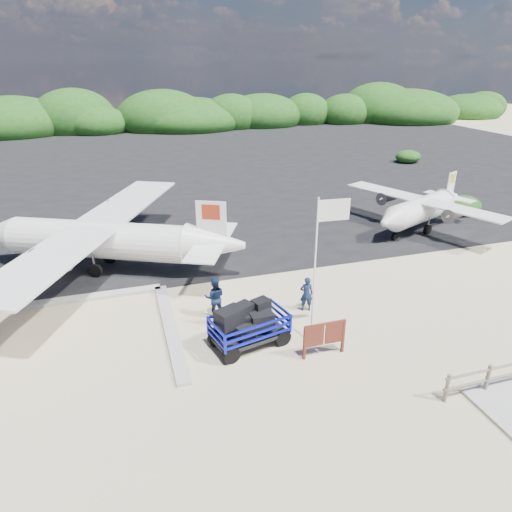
{
  "coord_description": "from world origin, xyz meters",
  "views": [
    {
      "loc": [
        -5.76,
        -13.81,
        9.68
      ],
      "look_at": [
        -0.35,
        3.71,
        1.65
      ],
      "focal_mm": 32.0,
      "sensor_mm": 36.0,
      "label": 1
    }
  ],
  "objects_px": {
    "baggage_cart": "(249,345)",
    "aircraft_small": "(20,173)",
    "signboard": "(323,355)",
    "aircraft_large": "(363,183)",
    "flagpole": "(310,343)",
    "crew_b": "(215,298)",
    "crew_a": "(306,294)"
  },
  "relations": [
    {
      "from": "baggage_cart",
      "to": "aircraft_small",
      "type": "bearing_deg",
      "value": 98.05
    },
    {
      "from": "signboard",
      "to": "aircraft_large",
      "type": "xyz_separation_m",
      "value": [
        13.37,
        20.94,
        0.0
      ]
    },
    {
      "from": "baggage_cart",
      "to": "signboard",
      "type": "distance_m",
      "value": 2.68
    },
    {
      "from": "flagpole",
      "to": "crew_b",
      "type": "bearing_deg",
      "value": 135.42
    },
    {
      "from": "flagpole",
      "to": "baggage_cart",
      "type": "bearing_deg",
      "value": 166.11
    },
    {
      "from": "crew_b",
      "to": "baggage_cart",
      "type": "bearing_deg",
      "value": 120.91
    },
    {
      "from": "signboard",
      "to": "aircraft_large",
      "type": "height_order",
      "value": "aircraft_large"
    },
    {
      "from": "aircraft_large",
      "to": "aircraft_small",
      "type": "bearing_deg",
      "value": 2.04
    },
    {
      "from": "crew_b",
      "to": "aircraft_small",
      "type": "xyz_separation_m",
      "value": [
        -11.55,
        29.52,
        -0.86
      ]
    },
    {
      "from": "signboard",
      "to": "crew_a",
      "type": "xyz_separation_m",
      "value": [
        0.64,
        3.09,
        0.76
      ]
    },
    {
      "from": "crew_a",
      "to": "aircraft_small",
      "type": "distance_m",
      "value": 33.79
    },
    {
      "from": "baggage_cart",
      "to": "crew_b",
      "type": "bearing_deg",
      "value": 94.57
    },
    {
      "from": "aircraft_large",
      "to": "crew_b",
      "type": "bearing_deg",
      "value": 72.11
    },
    {
      "from": "signboard",
      "to": "aircraft_large",
      "type": "bearing_deg",
      "value": 57.37
    },
    {
      "from": "flagpole",
      "to": "aircraft_small",
      "type": "height_order",
      "value": "flagpole"
    },
    {
      "from": "flagpole",
      "to": "crew_a",
      "type": "xyz_separation_m",
      "value": [
        0.76,
        2.27,
        0.76
      ]
    },
    {
      "from": "baggage_cart",
      "to": "crew_b",
      "type": "xyz_separation_m",
      "value": [
        -0.75,
        2.35,
        0.86
      ]
    },
    {
      "from": "aircraft_large",
      "to": "baggage_cart",
      "type": "bearing_deg",
      "value": 77.05
    },
    {
      "from": "signboard",
      "to": "crew_b",
      "type": "relative_size",
      "value": 0.96
    },
    {
      "from": "signboard",
      "to": "crew_b",
      "type": "height_order",
      "value": "crew_b"
    },
    {
      "from": "baggage_cart",
      "to": "signboard",
      "type": "xyz_separation_m",
      "value": [
        2.31,
        -1.36,
        0.0
      ]
    },
    {
      "from": "crew_a",
      "to": "crew_b",
      "type": "distance_m",
      "value": 3.75
    },
    {
      "from": "signboard",
      "to": "crew_a",
      "type": "bearing_deg",
      "value": 78.29
    },
    {
      "from": "crew_a",
      "to": "aircraft_small",
      "type": "height_order",
      "value": "crew_a"
    },
    {
      "from": "signboard",
      "to": "crew_a",
      "type": "relative_size",
      "value": 1.1
    },
    {
      "from": "crew_a",
      "to": "crew_b",
      "type": "xyz_separation_m",
      "value": [
        -3.69,
        0.62,
        0.11
      ]
    },
    {
      "from": "crew_a",
      "to": "aircraft_large",
      "type": "bearing_deg",
      "value": -114.31
    },
    {
      "from": "baggage_cart",
      "to": "crew_a",
      "type": "distance_m",
      "value": 3.5
    },
    {
      "from": "flagpole",
      "to": "crew_a",
      "type": "bearing_deg",
      "value": 71.44
    },
    {
      "from": "signboard",
      "to": "aircraft_small",
      "type": "xyz_separation_m",
      "value": [
        -14.61,
        33.24,
        0.0
      ]
    },
    {
      "from": "flagpole",
      "to": "crew_b",
      "type": "xyz_separation_m",
      "value": [
        -2.93,
        2.89,
        0.86
      ]
    },
    {
      "from": "baggage_cart",
      "to": "flagpole",
      "type": "distance_m",
      "value": 2.25
    }
  ]
}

